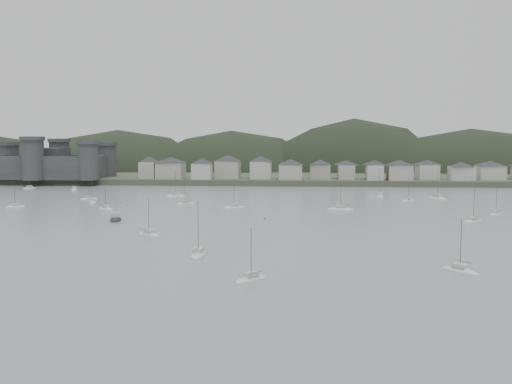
{
  "coord_description": "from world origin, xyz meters",
  "views": [
    {
      "loc": [
        14.41,
        -112.62,
        23.52
      ],
      "look_at": [
        0.0,
        75.0,
        6.0
      ],
      "focal_mm": 39.73,
      "sensor_mm": 36.0,
      "label": 1
    }
  ],
  "objects": [
    {
      "name": "sailboat_lead",
      "position": [
        -84.12,
        75.76,
        0.18
      ],
      "size": [
        6.79,
        5.59,
        9.26
      ],
      "rotation": [
        0.0,
        0.0,
        2.17
      ],
      "color": "silver",
      "rests_on": "ground"
    },
    {
      "name": "ground",
      "position": [
        0.0,
        0.0,
        0.0
      ],
      "size": [
        900.0,
        900.0,
        0.0
      ],
      "primitive_type": "plane",
      "color": "slate",
      "rests_on": "ground"
    },
    {
      "name": "motor_launch_far",
      "position": [
        -38.96,
        47.31,
        0.28
      ],
      "size": [
        5.54,
        9.73,
        4.17
      ],
      "rotation": [
        0.0,
        0.0,
        3.4
      ],
      "color": "black",
      "rests_on": "ground"
    },
    {
      "name": "moored_fleet",
      "position": [
        -0.89,
        66.45,
        0.18
      ],
      "size": [
        265.73,
        175.53,
        13.36
      ],
      "color": "silver",
      "rests_on": "ground"
    },
    {
      "name": "castle",
      "position": [
        -120.0,
        179.8,
        10.96
      ],
      "size": [
        66.0,
        43.0,
        20.0
      ],
      "color": "#313133",
      "rests_on": "far_shore_land"
    },
    {
      "name": "far_shore_land",
      "position": [
        0.0,
        295.0,
        1.5
      ],
      "size": [
        900.0,
        250.0,
        3.0
      ],
      "primitive_type": "cube",
      "color": "#383D2D",
      "rests_on": "ground"
    },
    {
      "name": "waterfront_town",
      "position": [
        50.59,
        183.34,
        8.66
      ],
      "size": [
        451.48,
        28.46,
        12.92
      ],
      "color": "gray",
      "rests_on": "far_shore_land"
    },
    {
      "name": "mooring_buoys",
      "position": [
        20.98,
        63.28,
        0.15
      ],
      "size": [
        154.33,
        105.28,
        0.7
      ],
      "color": "#C36B41",
      "rests_on": "ground"
    },
    {
      "name": "forested_ridge",
      "position": [
        4.83,
        269.4,
        -11.28
      ],
      "size": [
        851.55,
        103.94,
        102.57
      ],
      "color": "black",
      "rests_on": "ground"
    }
  ]
}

